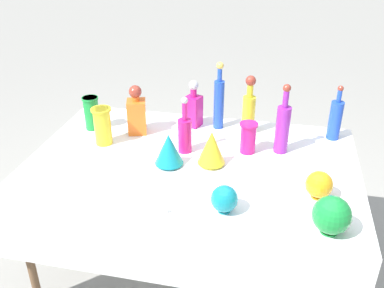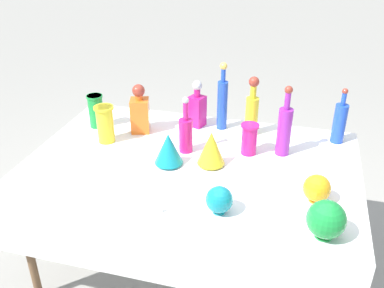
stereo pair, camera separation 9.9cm
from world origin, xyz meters
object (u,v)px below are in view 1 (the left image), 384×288
(fluted_vase_0, at_px, (169,149))
(round_bowl_2, at_px, (224,199))
(tall_bottle_4, at_px, (185,133))
(tall_bottle_1, at_px, (335,119))
(round_bowl_0, at_px, (332,215))
(slender_vase_1, at_px, (248,137))
(square_decanter_1, at_px, (193,107))
(tall_bottle_3, at_px, (249,109))
(slender_vase_2, at_px, (92,112))
(tall_bottle_2, at_px, (219,101))
(round_bowl_1, at_px, (319,185))
(square_decanter_0, at_px, (137,113))
(slender_vase_0, at_px, (102,125))
(fluted_vase_1, at_px, (212,148))

(fluted_vase_0, relative_size, round_bowl_2, 1.38)
(fluted_vase_0, bearing_deg, tall_bottle_4, 73.12)
(tall_bottle_1, relative_size, round_bowl_0, 1.94)
(tall_bottle_4, relative_size, slender_vase_1, 1.85)
(square_decanter_1, distance_m, round_bowl_0, 1.16)
(tall_bottle_3, bearing_deg, square_decanter_1, 175.37)
(tall_bottle_3, bearing_deg, slender_vase_2, -171.26)
(tall_bottle_2, relative_size, fluted_vase_0, 2.34)
(slender_vase_1, bearing_deg, round_bowl_0, -56.51)
(round_bowl_0, bearing_deg, round_bowl_1, 98.69)
(tall_bottle_2, distance_m, square_decanter_1, 0.16)
(round_bowl_2, bearing_deg, square_decanter_0, 133.41)
(tall_bottle_1, xyz_separation_m, round_bowl_1, (-0.11, -0.63, -0.06))
(slender_vase_1, distance_m, round_bowl_2, 0.56)
(square_decanter_1, relative_size, round_bowl_1, 2.19)
(tall_bottle_4, bearing_deg, tall_bottle_1, 22.46)
(slender_vase_0, relative_size, round_bowl_0, 1.29)
(tall_bottle_2, relative_size, tall_bottle_4, 1.29)
(tall_bottle_4, xyz_separation_m, slender_vase_0, (-0.47, -0.01, 0.00))
(tall_bottle_4, height_order, fluted_vase_1, tall_bottle_4)
(tall_bottle_1, relative_size, fluted_vase_1, 1.71)
(slender_vase_1, relative_size, round_bowl_2, 1.36)
(tall_bottle_3, distance_m, square_decanter_1, 0.34)
(tall_bottle_1, distance_m, fluted_vase_1, 0.78)
(round_bowl_2, bearing_deg, slender_vase_0, 147.72)
(tall_bottle_4, distance_m, fluted_vase_0, 0.17)
(tall_bottle_2, xyz_separation_m, fluted_vase_0, (-0.18, -0.49, -0.08))
(fluted_vase_1, bearing_deg, square_decanter_1, 113.47)
(fluted_vase_0, bearing_deg, round_bowl_2, -44.42)
(square_decanter_1, height_order, round_bowl_1, square_decanter_1)
(square_decanter_0, bearing_deg, tall_bottle_3, 11.86)
(tall_bottle_2, height_order, square_decanter_1, tall_bottle_2)
(tall_bottle_2, height_order, slender_vase_2, tall_bottle_2)
(round_bowl_0, xyz_separation_m, round_bowl_2, (-0.45, 0.05, -0.02))
(tall_bottle_2, distance_m, slender_vase_0, 0.70)
(square_decanter_0, relative_size, fluted_vase_1, 1.56)
(tall_bottle_1, distance_m, slender_vase_0, 1.33)
(square_decanter_0, xyz_separation_m, round_bowl_0, (1.07, -0.71, -0.04))
(tall_bottle_1, distance_m, round_bowl_2, 0.98)
(square_decanter_0, bearing_deg, round_bowl_0, -33.36)
(fluted_vase_1, bearing_deg, slender_vase_2, 161.24)
(round_bowl_2, bearing_deg, square_decanter_1, 110.97)
(square_decanter_1, distance_m, fluted_vase_0, 0.49)
(slender_vase_0, xyz_separation_m, fluted_vase_1, (0.64, -0.10, -0.02))
(slender_vase_1, bearing_deg, tall_bottle_4, -169.02)
(slender_vase_1, distance_m, slender_vase_2, 0.96)
(fluted_vase_0, distance_m, round_bowl_0, 0.88)
(slender_vase_0, distance_m, round_bowl_0, 1.33)
(tall_bottle_3, bearing_deg, round_bowl_2, -91.65)
(tall_bottle_4, height_order, square_decanter_0, tall_bottle_4)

